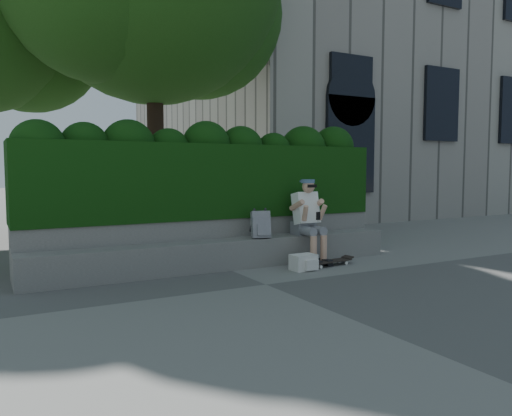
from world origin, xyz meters
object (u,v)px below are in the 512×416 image
skateboard (330,262)px  backpack_ground (303,262)px  person (308,217)px  backpack_plaid (261,225)px

skateboard → backpack_ground: 0.57m
person → skateboard: 0.82m
skateboard → backpack_plaid: bearing=145.8°
person → backpack_plaid: 0.86m
skateboard → backpack_ground: bearing=-179.0°
person → backpack_plaid: bearing=174.5°
person → backpack_ground: person is taller
backpack_ground → person: bearing=48.5°
backpack_ground → backpack_plaid: bearing=123.9°
person → backpack_ground: (-0.43, -0.51, -0.63)m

